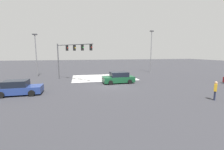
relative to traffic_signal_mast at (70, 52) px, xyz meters
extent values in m
plane|color=#333338|center=(-5.30, 5.30, -4.39)|extent=(148.87, 148.87, 0.00)
cube|color=silver|center=(-5.30, -4.83, -4.39)|extent=(10.52, 0.60, 0.01)
cube|color=silver|center=(-5.30, -3.88, -4.39)|extent=(10.52, 0.60, 0.01)
cube|color=silver|center=(-5.30, -2.93, -4.39)|extent=(10.52, 0.60, 0.01)
cube|color=silver|center=(-5.30, -1.98, -4.39)|extent=(10.52, 0.60, 0.01)
cube|color=silver|center=(-5.30, -1.03, -4.39)|extent=(10.52, 0.60, 0.01)
cube|color=silver|center=(-5.30, -0.08, -4.39)|extent=(10.52, 0.60, 0.01)
cube|color=silver|center=(-5.30, 0.87, -4.39)|extent=(10.52, 0.60, 0.01)
cube|color=silver|center=(-5.30, 1.82, -4.39)|extent=(10.52, 0.60, 0.01)
cylinder|color=#47474C|center=(2.09, -2.09, -1.53)|extent=(0.18, 0.18, 5.72)
cylinder|color=#47474C|center=(-0.52, 0.52, 1.08)|extent=(5.31, 5.31, 0.12)
cube|color=black|center=(0.52, -0.52, 0.61)|extent=(0.40, 0.40, 0.84)
sphere|color=red|center=(0.41, -0.41, 0.61)|extent=(0.16, 0.16, 0.16)
cube|color=black|center=(-0.61, 0.61, 0.61)|extent=(0.40, 0.40, 0.84)
sphere|color=gold|center=(-0.72, 0.72, 0.61)|extent=(0.16, 0.16, 0.16)
cube|color=black|center=(-1.74, 1.74, 0.61)|extent=(0.40, 0.40, 0.84)
sphere|color=green|center=(-1.85, 1.85, 0.61)|extent=(0.16, 0.16, 0.16)
cube|color=black|center=(-2.87, 2.87, 0.61)|extent=(0.40, 0.40, 0.84)
sphere|color=red|center=(-2.99, 2.99, 0.61)|extent=(0.16, 0.16, 0.16)
cube|color=#144728|center=(-6.60, 3.64, -3.84)|extent=(4.46, 2.04, 0.77)
cube|color=black|center=(-6.71, 3.63, -3.13)|extent=(2.51, 1.79, 0.65)
cylinder|color=black|center=(-5.26, 4.65, -4.09)|extent=(0.61, 0.24, 0.61)
cylinder|color=black|center=(-5.20, 2.70, -4.09)|extent=(0.61, 0.24, 0.61)
cylinder|color=black|center=(-7.99, 4.57, -4.09)|extent=(0.61, 0.24, 0.61)
cylinder|color=black|center=(-7.94, 2.62, -4.09)|extent=(0.61, 0.24, 0.61)
cube|color=navy|center=(4.84, 7.23, -3.87)|extent=(4.34, 2.00, 0.69)
cube|color=black|center=(5.11, 7.24, -3.21)|extent=(2.24, 1.75, 0.63)
cylinder|color=black|center=(3.54, 6.23, -4.08)|extent=(0.63, 0.24, 0.62)
cylinder|color=black|center=(3.48, 8.15, -4.08)|extent=(0.63, 0.24, 0.62)
cylinder|color=black|center=(6.20, 6.30, -4.08)|extent=(0.63, 0.24, 0.62)
cylinder|color=black|center=(6.14, 8.23, -4.08)|extent=(0.63, 0.24, 0.62)
cylinder|color=#232842|center=(-13.05, 13.14, -3.97)|extent=(0.14, 0.14, 0.84)
cylinder|color=#232842|center=(-13.17, 13.03, -3.97)|extent=(0.14, 0.14, 0.84)
cube|color=gold|center=(-13.11, 13.09, -3.22)|extent=(0.41, 0.41, 0.66)
sphere|color=tan|center=(-13.11, 13.09, -2.77)|extent=(0.23, 0.23, 0.23)
cylinder|color=slate|center=(-16.69, -6.51, -0.01)|extent=(0.16, 0.16, 8.76)
cube|color=#333338|center=(-16.69, -6.51, 4.47)|extent=(0.80, 0.36, 0.20)
cylinder|color=slate|center=(6.21, -5.44, -0.71)|extent=(0.16, 0.16, 7.36)
cube|color=#333338|center=(6.21, -5.44, 3.07)|extent=(0.80, 0.36, 0.20)
camera|label=1|loc=(-1.15, 23.87, -0.12)|focal=24.00mm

